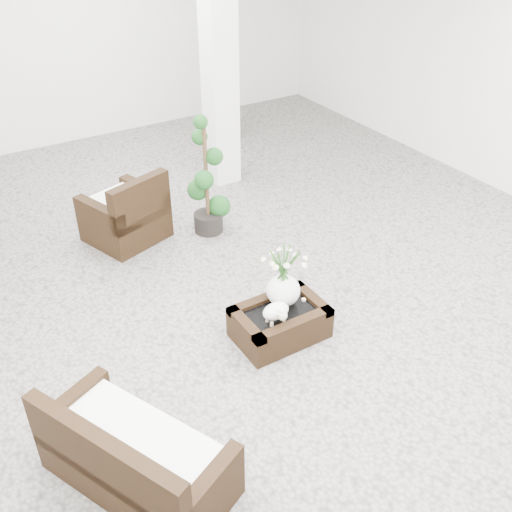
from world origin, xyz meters
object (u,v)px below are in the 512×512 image
armchair (123,206)px  coffee_table (280,324)px  topiary (206,176)px  loveseat (136,445)px

armchair → coffee_table: bearing=84.3°
coffee_table → armchair: size_ratio=0.98×
topiary → armchair: bearing=157.9°
armchair → loveseat: size_ratio=0.62×
coffee_table → topiary: topiary is taller
coffee_table → armchair: bearing=103.0°
coffee_table → armchair: 2.71m
coffee_table → loveseat: bearing=-155.6°
topiary → coffee_table: bearing=-99.4°
coffee_table → topiary: 2.34m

